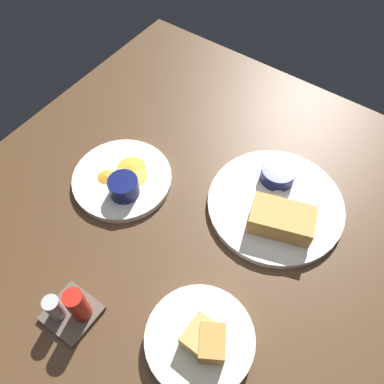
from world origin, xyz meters
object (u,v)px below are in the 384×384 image
at_px(sandwich_half_near, 282,220).
at_px(spoon_by_dark_ramekin, 279,199).
at_px(plate_chips_companion, 122,179).
at_px(condiment_caddy, 71,308).
at_px(ramekin_dark_sauce, 278,173).
at_px(ramekin_light_gravy, 124,186).
at_px(plate_sandwich_main, 275,205).
at_px(spoon_by_gravy_ramekin, 123,193).
at_px(bread_basket_rear, 201,340).

bearing_deg(sandwich_half_near, spoon_by_dark_ramekin, -60.34).
xyz_separation_m(sandwich_half_near, plate_chips_companion, (0.35, 0.10, -0.03)).
bearing_deg(condiment_caddy, spoon_by_dark_ramekin, -113.67).
distance_m(ramekin_dark_sauce, condiment_caddy, 0.51).
relative_size(sandwich_half_near, plate_chips_companion, 0.65).
distance_m(spoon_by_dark_ramekin, ramekin_light_gravy, 0.34).
height_order(plate_sandwich_main, spoon_by_dark_ramekin, spoon_by_dark_ramekin).
height_order(plate_sandwich_main, plate_chips_companion, same).
height_order(ramekin_light_gravy, spoon_by_gravy_ramekin, ramekin_light_gravy).
height_order(ramekin_dark_sauce, spoon_by_dark_ramekin, ramekin_dark_sauce).
distance_m(ramekin_dark_sauce, spoon_by_dark_ramekin, 0.06).
height_order(plate_chips_companion, spoon_by_gravy_ramekin, spoon_by_gravy_ramekin).
bearing_deg(plate_chips_companion, ramekin_dark_sauce, -145.34).
bearing_deg(ramekin_dark_sauce, bread_basket_rear, 98.90).
xyz_separation_m(spoon_by_dark_ramekin, ramekin_light_gravy, (0.29, 0.18, 0.02)).
xyz_separation_m(ramekin_dark_sauce, plate_chips_companion, (0.29, 0.20, -0.03)).
relative_size(ramekin_light_gravy, bread_basket_rear, 0.34).
xyz_separation_m(ramekin_dark_sauce, ramekin_light_gravy, (0.26, 0.23, 0.00)).
height_order(plate_chips_companion, bread_basket_rear, bread_basket_rear).
distance_m(sandwich_half_near, spoon_by_gravy_ramekin, 0.35).
xyz_separation_m(ramekin_light_gravy, condiment_caddy, (-0.10, 0.26, -0.00)).
bearing_deg(condiment_caddy, plate_chips_companion, -65.60).
xyz_separation_m(spoon_by_dark_ramekin, spoon_by_gravy_ramekin, (0.29, 0.19, 0.00)).
relative_size(plate_sandwich_main, spoon_by_dark_ramekin, 3.30).
relative_size(bread_basket_rear, condiment_caddy, 2.06).
xyz_separation_m(ramekin_light_gravy, bread_basket_rear, (-0.32, 0.17, -0.02)).
relative_size(plate_sandwich_main, ramekin_dark_sauce, 3.87).
relative_size(ramekin_dark_sauce, bread_basket_rear, 0.39).
xyz_separation_m(ramekin_dark_sauce, condiment_caddy, (0.16, 0.49, -0.00)).
distance_m(plate_sandwich_main, spoon_by_dark_ramekin, 0.02).
height_order(plate_sandwich_main, condiment_caddy, condiment_caddy).
height_order(spoon_by_gravy_ramekin, bread_basket_rear, bread_basket_rear).
bearing_deg(spoon_by_dark_ramekin, bread_basket_rear, 94.83).
height_order(plate_chips_companion, ramekin_light_gravy, ramekin_light_gravy).
bearing_deg(spoon_by_gravy_ramekin, sandwich_half_near, -157.98).
xyz_separation_m(spoon_by_dark_ramekin, condiment_caddy, (0.19, 0.44, 0.01)).
bearing_deg(plate_chips_companion, spoon_by_gravy_ramekin, 135.50).
distance_m(plate_chips_companion, condiment_caddy, 0.32).
height_order(spoon_by_dark_ramekin, spoon_by_gravy_ramekin, same).
height_order(ramekin_dark_sauce, spoon_by_gravy_ramekin, ramekin_dark_sauce).
bearing_deg(bread_basket_rear, spoon_by_gravy_ramekin, -26.70).
relative_size(plate_sandwich_main, condiment_caddy, 3.14).
relative_size(ramekin_light_gravy, spoon_by_gravy_ramekin, 0.82).
height_order(sandwich_half_near, plate_chips_companion, sandwich_half_near).
bearing_deg(sandwich_half_near, plate_chips_companion, 15.07).
bearing_deg(plate_sandwich_main, ramekin_light_gravy, 30.56).
height_order(plate_sandwich_main, ramekin_dark_sauce, ramekin_dark_sauce).
height_order(sandwich_half_near, ramekin_light_gravy, sandwich_half_near).
distance_m(ramekin_dark_sauce, plate_chips_companion, 0.35).
distance_m(ramekin_dark_sauce, spoon_by_gravy_ramekin, 0.35).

